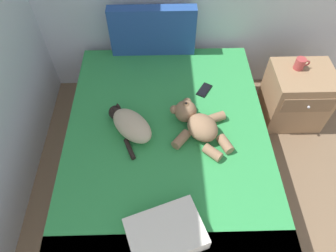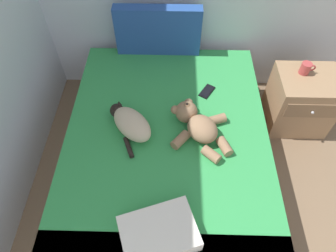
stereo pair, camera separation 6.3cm
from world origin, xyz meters
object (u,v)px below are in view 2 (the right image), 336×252
object	(u,v)px
cell_phone	(207,91)
throw_pillow	(159,233)
mug	(306,68)
patterned_cushion	(158,31)
teddy_bear	(198,124)
nightstand	(300,101)
bed	(167,155)
cat	(130,123)

from	to	relation	value
cell_phone	throw_pillow	xyz separation A→B (m)	(-0.32, -1.12, 0.05)
cell_phone	mug	xyz separation A→B (m)	(0.78, 0.19, 0.09)
patterned_cushion	throw_pillow	xyz separation A→B (m)	(0.07, -1.60, -0.15)
teddy_bear	nightstand	size ratio (longest dim) A/B	0.93
cell_phone	throw_pillow	distance (m)	1.17
throw_pillow	teddy_bear	bearing A→B (deg)	72.44
throw_pillow	nightstand	size ratio (longest dim) A/B	0.75
cell_phone	patterned_cushion	bearing A→B (deg)	129.32
bed	patterned_cushion	distance (m)	1.03
cat	throw_pillow	size ratio (longest dim) A/B	1.05
teddy_bear	throw_pillow	distance (m)	0.77
patterned_cushion	throw_pillow	bearing A→B (deg)	-87.42
teddy_bear	cell_phone	bearing A→B (deg)	76.59
patterned_cushion	throw_pillow	size ratio (longest dim) A/B	1.76
patterned_cushion	teddy_bear	world-z (taller)	patterned_cushion
bed	mug	world-z (taller)	mug
patterned_cushion	cell_phone	bearing A→B (deg)	-50.68
cat	mug	size ratio (longest dim) A/B	3.52
patterned_cushion	cell_phone	distance (m)	0.66
cell_phone	nightstand	distance (m)	0.87
throw_pillow	nightstand	world-z (taller)	throw_pillow
cat	nightstand	bearing A→B (deg)	20.04
cat	throw_pillow	xyz separation A→B (m)	(0.23, -0.74, -0.02)
patterned_cushion	cell_phone	world-z (taller)	patterned_cushion
teddy_bear	mug	world-z (taller)	teddy_bear
teddy_bear	nightstand	world-z (taller)	teddy_bear
bed	cell_phone	xyz separation A→B (m)	(0.30, 0.43, 0.25)
cat	nightstand	world-z (taller)	cat
patterned_cushion	mug	xyz separation A→B (m)	(1.18, -0.30, -0.12)
bed	patterned_cushion	bearing A→B (deg)	96.07
bed	nightstand	world-z (taller)	nightstand
cell_phone	mug	world-z (taller)	mug
teddy_bear	patterned_cushion	bearing A→B (deg)	109.44
bed	cat	world-z (taller)	cat
cell_phone	teddy_bear	bearing A→B (deg)	-103.41
throw_pillow	mug	xyz separation A→B (m)	(1.10, 1.31, 0.04)
teddy_bear	mug	bearing A→B (deg)	33.19
bed	teddy_bear	size ratio (longest dim) A/B	3.96
patterned_cushion	teddy_bear	bearing A→B (deg)	-70.56
cell_phone	throw_pillow	bearing A→B (deg)	-106.16
patterned_cushion	throw_pillow	distance (m)	1.61
cat	bed	bearing A→B (deg)	-11.98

